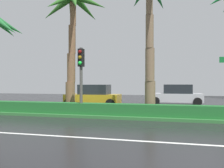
% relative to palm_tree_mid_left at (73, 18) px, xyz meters
% --- Properties ---
extents(ground_plane, '(90.00, 42.00, 0.10)m').
position_rel_palm_tree_mid_left_xyz_m(ground_plane, '(7.21, 1.05, -5.95)').
color(ground_plane, black).
extents(near_lane_divider_stripe, '(81.00, 0.14, 0.01)m').
position_rel_palm_tree_mid_left_xyz_m(near_lane_divider_stripe, '(7.21, -5.95, -5.89)').
color(near_lane_divider_stripe, white).
rests_on(near_lane_divider_stripe, ground_plane).
extents(median_strip, '(85.50, 4.00, 0.15)m').
position_rel_palm_tree_mid_left_xyz_m(median_strip, '(7.21, 0.05, -5.82)').
color(median_strip, '#2D6B33').
rests_on(median_strip, ground_plane).
extents(median_hedge, '(76.50, 0.70, 0.60)m').
position_rel_palm_tree_mid_left_xyz_m(median_hedge, '(7.21, -1.35, -5.45)').
color(median_hedge, '#1E6028').
rests_on(median_hedge, median_strip).
extents(palm_tree_mid_left, '(4.40, 4.25, 7.57)m').
position_rel_palm_tree_mid_left_xyz_m(palm_tree_mid_left, '(0.00, 0.00, 0.00)').
color(palm_tree_mid_left, brown).
rests_on(palm_tree_mid_left, median_strip).
extents(palm_tree_centre_left, '(4.03, 3.79, 7.76)m').
position_rel_palm_tree_mid_left_xyz_m(palm_tree_centre_left, '(4.73, -0.59, 0.14)').
color(palm_tree_centre_left, brown).
rests_on(palm_tree_centre_left, median_strip).
extents(traffic_signal_median_left, '(0.28, 0.43, 3.62)m').
position_rel_palm_tree_mid_left_xyz_m(traffic_signal_median_left, '(1.15, -1.55, -3.25)').
color(traffic_signal_median_left, '#4C4C47').
rests_on(traffic_signal_median_left, median_strip).
extents(car_in_traffic_leading, '(4.30, 2.02, 1.72)m').
position_rel_palm_tree_mid_left_xyz_m(car_in_traffic_leading, '(-0.04, 4.09, -5.07)').
color(car_in_traffic_leading, '#B28C1E').
rests_on(car_in_traffic_leading, ground_plane).
extents(car_in_traffic_second, '(4.30, 2.02, 1.72)m').
position_rel_palm_tree_mid_left_xyz_m(car_in_traffic_second, '(6.38, 7.15, -5.07)').
color(car_in_traffic_second, silver).
rests_on(car_in_traffic_second, ground_plane).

